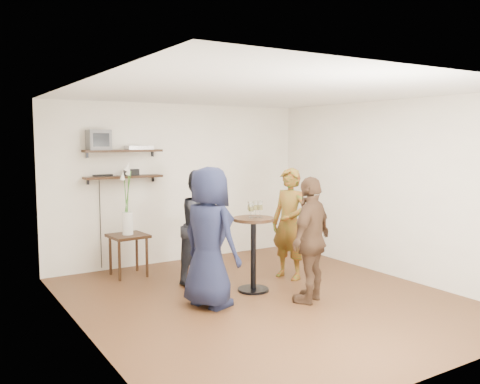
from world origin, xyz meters
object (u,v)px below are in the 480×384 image
object	(u,v)px
drinks_table	(253,244)
person_plaid	(290,224)
dvd_deck	(139,148)
side_table	(128,241)
radio	(132,172)
person_dark	(202,226)
crt_monitor	(98,140)
person_navy	(209,237)
person_brown	(311,240)

from	to	relation	value
drinks_table	person_plaid	size ratio (longest dim) A/B	0.62
dvd_deck	side_table	size ratio (longest dim) A/B	0.64
person_plaid	drinks_table	bearing A→B (deg)	-90.00
radio	drinks_table	xyz separation A→B (m)	(0.95, -1.99, -0.88)
side_table	person_dark	world-z (taller)	person_dark
crt_monitor	dvd_deck	size ratio (longest dim) A/B	0.80
crt_monitor	person_navy	world-z (taller)	crt_monitor
radio	person_navy	size ratio (longest dim) A/B	0.13
radio	drinks_table	distance (m)	2.37
dvd_deck	person_dark	world-z (taller)	dvd_deck
crt_monitor	person_dark	bearing A→B (deg)	-49.36
crt_monitor	person_dark	distance (m)	2.04
side_table	person_navy	size ratio (longest dim) A/B	0.37
person_navy	radio	bearing A→B (deg)	-12.91
person_navy	person_plaid	bearing A→B (deg)	-89.69
person_brown	crt_monitor	bearing A→B (deg)	-82.45
crt_monitor	side_table	distance (m)	1.57
radio	person_navy	xyz separation A→B (m)	(0.15, -2.23, -0.66)
person_plaid	person_brown	distance (m)	1.09
drinks_table	person_plaid	xyz separation A→B (m)	(0.80, 0.25, 0.17)
drinks_table	person_plaid	bearing A→B (deg)	17.39
side_table	person_plaid	world-z (taller)	person_plaid
drinks_table	person_dark	bearing A→B (deg)	117.11
crt_monitor	drinks_table	xyz separation A→B (m)	(1.45, -1.99, -1.38)
drinks_table	person_navy	size ratio (longest dim) A/B	0.58
radio	person_brown	distance (m)	3.12
person_plaid	person_navy	bearing A→B (deg)	-90.31
person_plaid	person_dark	bearing A→B (deg)	-130.14
dvd_deck	person_navy	distance (m)	2.46
dvd_deck	person_plaid	bearing A→B (deg)	-47.16
person_plaid	person_dark	xyz separation A→B (m)	(-1.18, 0.49, -0.01)
drinks_table	person_plaid	world-z (taller)	person_plaid
crt_monitor	person_brown	world-z (taller)	crt_monitor
radio	person_navy	world-z (taller)	person_navy
person_navy	person_dark	bearing A→B (deg)	-39.83
radio	drinks_table	bearing A→B (deg)	-64.51
dvd_deck	person_brown	xyz separation A→B (m)	(1.18, -2.74, -1.11)
dvd_deck	crt_monitor	bearing A→B (deg)	180.00
person_dark	person_plaid	bearing A→B (deg)	-49.86
dvd_deck	person_dark	size ratio (longest dim) A/B	0.25
crt_monitor	radio	distance (m)	0.71
radio	person_dark	bearing A→B (deg)	-65.49
person_navy	person_brown	world-z (taller)	person_navy
person_plaid	person_brown	xyz separation A→B (m)	(-0.43, -1.00, -0.02)
person_dark	person_navy	distance (m)	1.07
crt_monitor	person_plaid	bearing A→B (deg)	-37.77
person_brown	radio	bearing A→B (deg)	-90.37
side_table	person_navy	bearing A→B (deg)	-78.86
person_brown	person_plaid	bearing A→B (deg)	-139.31
crt_monitor	person_brown	distance (m)	3.51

